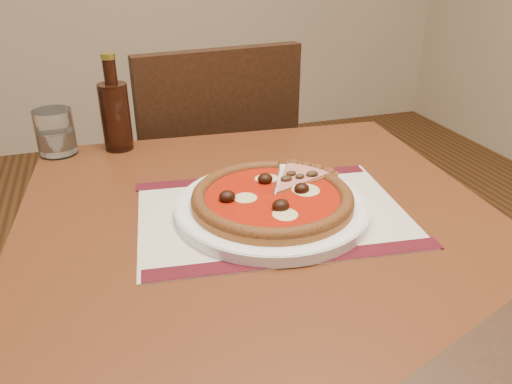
% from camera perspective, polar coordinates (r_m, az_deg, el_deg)
% --- Properties ---
extents(table, '(0.86, 0.86, 0.75)m').
position_cam_1_polar(table, '(0.90, 0.40, -8.05)').
color(table, maroon).
rests_on(table, ground).
extents(chair_far, '(0.48, 0.48, 0.93)m').
position_cam_1_polar(chair_far, '(1.49, -5.22, 1.52)').
color(chair_far, black).
rests_on(chair_far, ground).
extents(placemat, '(0.48, 0.37, 0.00)m').
position_cam_1_polar(placemat, '(0.84, 1.85, -2.40)').
color(placemat, beige).
rests_on(placemat, table).
extents(plate, '(0.33, 0.33, 0.02)m').
position_cam_1_polar(plate, '(0.84, 1.86, -1.80)').
color(plate, white).
rests_on(plate, placemat).
extents(pizza, '(0.27, 0.27, 0.04)m').
position_cam_1_polar(pizza, '(0.83, 1.88, -0.62)').
color(pizza, '#A25B27').
rests_on(pizza, plate).
extents(ham_slice, '(0.14, 0.13, 0.02)m').
position_cam_1_polar(ham_slice, '(0.92, 4.99, 1.89)').
color(ham_slice, '#A25B27').
rests_on(ham_slice, plate).
extents(water_glass, '(0.08, 0.08, 0.10)m').
position_cam_1_polar(water_glass, '(1.15, -21.96, 6.35)').
color(water_glass, white).
rests_on(water_glass, table).
extents(bottle, '(0.06, 0.06, 0.21)m').
position_cam_1_polar(bottle, '(1.13, -15.78, 8.68)').
color(bottle, black).
rests_on(bottle, table).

